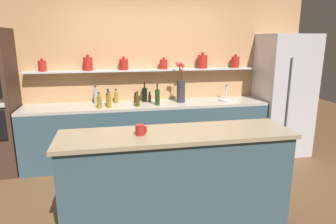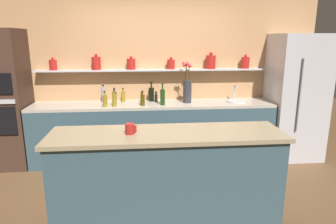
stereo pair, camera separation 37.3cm
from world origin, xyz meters
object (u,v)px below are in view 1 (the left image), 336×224
refrigerator (283,95)px  sink_fixture (228,99)px  bottle_sauce_7 (135,98)px  bottle_wine_9 (157,97)px  bottle_wine_0 (145,94)px  bottle_spirit_2 (96,96)px  bottle_oil_4 (116,97)px  bottle_oil_5 (138,100)px  bottle_oil_6 (99,102)px  bottle_sauce_1 (150,98)px  bottle_oil_8 (109,101)px  coffee_mug (140,130)px  flower_vase (181,89)px  bottle_oil_3 (108,99)px

refrigerator → sink_fixture: refrigerator is taller
bottle_sauce_7 → bottle_wine_9: bottle_wine_9 is taller
bottle_wine_0 → bottle_wine_9: 0.34m
bottle_spirit_2 → bottle_oil_4: 0.31m
bottle_sauce_7 → bottle_wine_9: (0.31, -0.22, 0.05)m
bottle_oil_5 → bottle_oil_6: (-0.55, -0.02, 0.00)m
refrigerator → bottle_spirit_2: (-3.03, 0.20, 0.06)m
bottle_sauce_1 → bottle_oil_5: bottle_oil_5 is taller
bottle_sauce_7 → bottle_wine_9: size_ratio=0.51×
bottle_wine_0 → bottle_oil_8: bearing=-148.6°
bottle_sauce_1 → bottle_oil_6: size_ratio=0.73×
bottle_oil_4 → coffee_mug: 1.97m
bottle_wine_9 → coffee_mug: bearing=-104.4°
flower_vase → bottle_oil_8: bearing=-171.0°
sink_fixture → bottle_wine_9: (-1.18, -0.14, 0.10)m
sink_fixture → coffee_mug: 2.43m
refrigerator → bottle_wine_0: size_ratio=6.36×
flower_vase → bottle_sauce_7: flower_vase is taller
refrigerator → bottle_spirit_2: 3.03m
bottle_spirit_2 → bottle_oil_5: (0.61, -0.31, -0.03)m
flower_vase → bottle_sauce_1: size_ratio=3.77×
bottle_wine_0 → bottle_oil_4: bottle_wine_0 is taller
bottle_sauce_1 → flower_vase: bearing=-10.1°
bottle_sauce_1 → bottle_spirit_2: 0.82m
bottle_oil_5 → bottle_sauce_7: 0.24m
refrigerator → bottle_sauce_1: bearing=176.7°
bottle_spirit_2 → bottle_wine_9: 0.95m
bottle_wine_0 → bottle_wine_9: bottle_wine_9 is taller
bottle_oil_5 → bottle_oil_3: bearing=162.3°
sink_fixture → bottle_oil_3: size_ratio=1.25×
bottle_oil_8 → coffee_mug: (0.28, -1.63, 0.05)m
bottle_oil_8 → coffee_mug: bottle_oil_8 is taller
bottle_wine_9 → sink_fixture: bearing=6.8°
flower_vase → bottle_oil_8: size_ratio=2.57×
bottle_sauce_1 → coffee_mug: 1.93m
bottle_oil_4 → bottle_oil_8: size_ratio=0.89×
bottle_spirit_2 → bottle_sauce_1: bearing=-4.9°
refrigerator → bottle_oil_5: refrigerator is taller
bottle_oil_6 → bottle_sauce_1: bearing=19.1°
bottle_oil_6 → bottle_sauce_7: bearing=26.1°
bottle_sauce_1 → bottle_oil_8: bottle_oil_8 is taller
flower_vase → bottle_spirit_2: (-1.29, 0.16, -0.10)m
refrigerator → sink_fixture: bearing=177.1°
bottle_wine_0 → bottle_wine_9: (0.16, -0.30, 0.01)m
sink_fixture → coffee_mug: sink_fixture is taller
bottle_oil_4 → bottle_oil_5: 0.43m
refrigerator → flower_vase: 1.74m
flower_vase → bottle_oil_6: size_ratio=2.73×
refrigerator → coffee_mug: refrigerator is taller
bottle_oil_5 → bottle_wine_9: size_ratio=0.69×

